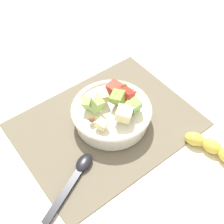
# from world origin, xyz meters

# --- Properties ---
(ground_plane) EXTENTS (2.40, 2.40, 0.00)m
(ground_plane) POSITION_xyz_m (0.00, 0.00, 0.00)
(ground_plane) COLOR silver
(placemat) EXTENTS (0.49, 0.37, 0.01)m
(placemat) POSITION_xyz_m (0.00, 0.00, 0.00)
(placemat) COLOR #756B56
(placemat) RESTS_ON ground_plane
(salad_bowl) EXTENTS (0.22, 0.22, 0.10)m
(salad_bowl) POSITION_xyz_m (-0.02, 0.00, 0.04)
(salad_bowl) COLOR white
(salad_bowl) RESTS_ON placemat
(serving_spoon) EXTENTS (0.19, 0.11, 0.01)m
(serving_spoon) POSITION_xyz_m (0.16, 0.09, 0.01)
(serving_spoon) COLOR black
(serving_spoon) RESTS_ON placemat
(banana_whole) EXTENTS (0.07, 0.15, 0.04)m
(banana_whole) POSITION_xyz_m (-0.16, 0.24, 0.02)
(banana_whole) COLOR yellow
(banana_whole) RESTS_ON ground_plane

